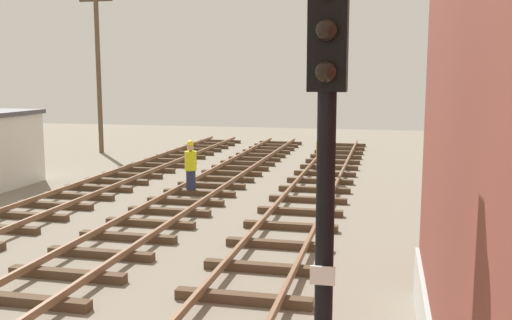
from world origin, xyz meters
The scene contains 4 objects.
signal_mast centered at (2.64, 1.02, 3.13)m, with size 0.36×0.40×4.96m.
utility_pole_far centered at (-11.47, 23.28, 4.31)m, with size 1.80×0.24×8.24m.
track_worker_foreground centered at (-3.24, 13.92, 0.93)m, with size 0.40×0.40×1.87m.
track_worker_distant centered at (0.75, 17.71, 0.93)m, with size 0.40×0.40×1.87m.
Camera 1 is at (3.20, -4.39, 4.00)m, focal length 40.53 mm.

